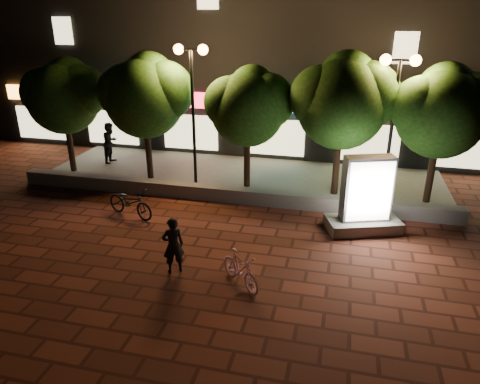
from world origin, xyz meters
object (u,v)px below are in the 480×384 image
(tree_far_left, at_px, (65,94))
(scooter_pink, at_px, (240,270))
(pedestrian, at_px, (111,143))
(street_lamp_right, at_px, (396,92))
(tree_right, at_px, (344,98))
(ad_kiosk, at_px, (365,201))
(tree_mid, at_px, (249,104))
(tree_far_right, at_px, (443,108))
(tree_left, at_px, (146,93))
(street_lamp_left, at_px, (192,80))
(scooter_parked, at_px, (130,202))
(rider, at_px, (173,245))

(tree_far_left, distance_m, scooter_pink, 11.27)
(pedestrian, bearing_deg, street_lamp_right, -99.05)
(tree_right, relative_size, ad_kiosk, 2.07)
(street_lamp_right, bearing_deg, ad_kiosk, -106.46)
(street_lamp_right, distance_m, pedestrian, 11.94)
(tree_far_left, height_order, tree_mid, tree_far_left)
(tree_right, xyz_separation_m, tree_far_right, (3.20, -0.00, -0.20))
(tree_left, relative_size, street_lamp_left, 0.94)
(scooter_parked, distance_m, pedestrian, 5.88)
(rider, relative_size, scooter_parked, 0.81)
(tree_right, relative_size, scooter_pink, 3.37)
(tree_right, bearing_deg, pedestrian, 172.00)
(street_lamp_right, xyz_separation_m, pedestrian, (-11.46, 1.64, -2.92))
(street_lamp_right, distance_m, ad_kiosk, 3.88)
(tree_left, xyz_separation_m, tree_far_right, (10.50, -0.00, -0.08))
(tree_left, xyz_separation_m, scooter_pink, (5.24, -6.53, -2.99))
(tree_far_left, height_order, street_lamp_right, street_lamp_right)
(tree_left, height_order, tree_far_right, tree_left)
(tree_left, distance_m, tree_mid, 4.00)
(tree_left, height_order, scooter_parked, tree_left)
(rider, bearing_deg, scooter_pink, 139.69)
(tree_far_left, xyz_separation_m, tree_mid, (7.50, -0.00, -0.08))
(tree_far_left, height_order, ad_kiosk, tree_far_left)
(ad_kiosk, bearing_deg, street_lamp_left, 158.77)
(tree_mid, height_order, rider, tree_mid)
(tree_far_right, distance_m, street_lamp_left, 8.58)
(tree_mid, relative_size, pedestrian, 2.52)
(tree_far_right, height_order, rider, tree_far_right)
(ad_kiosk, relative_size, scooter_parked, 1.29)
(tree_left, height_order, scooter_pink, tree_left)
(street_lamp_right, distance_m, scooter_pink, 8.05)
(tree_mid, height_order, street_lamp_right, street_lamp_right)
(rider, height_order, scooter_parked, rider)
(tree_right, bearing_deg, tree_far_right, -0.00)
(tree_right, xyz_separation_m, pedestrian, (-9.82, 1.38, -2.59))
(ad_kiosk, bearing_deg, rider, -143.13)
(tree_far_right, bearing_deg, tree_far_left, -180.00)
(street_lamp_left, height_order, scooter_pink, street_lamp_left)
(tree_right, height_order, ad_kiosk, tree_right)
(tree_left, xyz_separation_m, tree_right, (7.30, 0.00, 0.12))
(tree_mid, xyz_separation_m, pedestrian, (-6.51, 1.38, -2.24))
(tree_far_right, height_order, scooter_parked, tree_far_right)
(tree_mid, bearing_deg, street_lamp_right, -3.04)
(tree_far_left, xyz_separation_m, street_lamp_right, (12.45, -0.26, 0.60))
(rider, bearing_deg, scooter_parked, -80.35)
(ad_kiosk, relative_size, pedestrian, 1.37)
(scooter_parked, bearing_deg, tree_far_right, -51.36)
(scooter_pink, bearing_deg, tree_far_left, 95.99)
(tree_far_right, bearing_deg, street_lamp_right, -170.39)
(street_lamp_right, relative_size, scooter_pink, 3.31)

